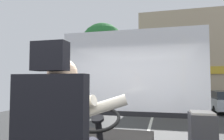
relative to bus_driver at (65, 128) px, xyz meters
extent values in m
cube|color=#383838|center=(0.14, 9.28, -1.53)|extent=(18.00, 44.00, 0.05)
cube|color=silver|center=(0.14, 9.28, -1.51)|extent=(0.12, 39.60, 0.00)
cube|color=black|center=(0.00, -0.21, 0.04)|extent=(0.48, 0.10, 0.66)
cube|color=black|center=(0.00, -0.21, 0.48)|extent=(0.22, 0.10, 0.18)
cylinder|color=silver|center=(0.00, -0.05, 0.00)|extent=(0.37, 0.37, 0.58)
cube|color=black|center=(0.00, 0.14, 0.07)|extent=(0.06, 0.01, 0.36)
sphere|color=beige|center=(0.00, -0.05, 0.38)|extent=(0.21, 0.21, 0.21)
cylinder|color=silver|center=(0.11, 0.22, 0.10)|extent=(0.59, 0.21, 0.26)
cylinder|color=silver|center=(-0.11, 0.22, 0.10)|extent=(0.59, 0.21, 0.26)
cylinder|color=black|center=(0.00, 0.80, -0.24)|extent=(0.07, 0.20, 0.36)
torus|color=black|center=(0.00, 0.73, -0.07)|extent=(0.48, 0.46, 0.21)
cylinder|color=black|center=(0.00, 0.73, -0.07)|extent=(0.13, 0.14, 0.08)
cube|color=#9E9993|center=(1.04, 0.82, 0.02)|extent=(0.21, 0.24, 0.02)
cube|color=white|center=(0.14, 2.10, 0.53)|extent=(2.50, 0.01, 1.40)
cube|color=black|center=(0.14, 2.10, -0.21)|extent=(2.50, 0.08, 0.08)
cylinder|color=#4C3828|center=(-2.95, 10.67, 0.12)|extent=(0.35, 0.35, 3.26)
sphere|color=#246B2D|center=(-2.95, 10.67, 2.63)|extent=(2.72, 2.72, 2.72)
cube|color=tan|center=(4.87, 18.48, 2.44)|extent=(12.32, 4.73, 7.89)
cube|color=gold|center=(4.87, 16.06, 1.24)|extent=(11.83, 0.12, 0.60)
cylinder|color=black|center=(3.51, 13.56, -1.27)|extent=(0.14, 0.48, 0.48)
cylinder|color=black|center=(3.51, 11.14, -1.27)|extent=(0.14, 0.48, 0.48)
camera|label=1|loc=(0.67, -1.31, 0.33)|focal=32.23mm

